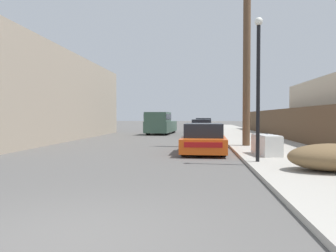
{
  "coord_description": "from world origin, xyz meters",
  "views": [
    {
      "loc": [
        1.67,
        -3.99,
        1.58
      ],
      "look_at": [
        0.01,
        13.55,
        1.06
      ],
      "focal_mm": 35.0,
      "sensor_mm": 36.0,
      "label": 1
    }
  ],
  "objects_px": {
    "car_parked_far": "(203,125)",
    "brush_pile": "(333,157)",
    "pickup_truck": "(160,123)",
    "utility_pole": "(247,54)",
    "parked_sports_car_red": "(204,139)",
    "street_lamp": "(258,78)",
    "discarded_fridge": "(266,145)",
    "car_parked_mid": "(201,128)"
  },
  "relations": [
    {
      "from": "car_parked_mid",
      "to": "street_lamp",
      "type": "bearing_deg",
      "value": -83.75
    },
    {
      "from": "utility_pole",
      "to": "discarded_fridge",
      "type": "bearing_deg",
      "value": -87.46
    },
    {
      "from": "parked_sports_car_red",
      "to": "car_parked_mid",
      "type": "xyz_separation_m",
      "value": [
        -0.03,
        12.02,
        0.06
      ]
    },
    {
      "from": "car_parked_far",
      "to": "street_lamp",
      "type": "distance_m",
      "value": 24.23
    },
    {
      "from": "car_parked_far",
      "to": "discarded_fridge",
      "type": "bearing_deg",
      "value": -84.96
    },
    {
      "from": "discarded_fridge",
      "to": "car_parked_mid",
      "type": "relative_size",
      "value": 0.42
    },
    {
      "from": "car_parked_far",
      "to": "brush_pile",
      "type": "xyz_separation_m",
      "value": [
        3.12,
        -25.78,
        -0.17
      ]
    },
    {
      "from": "discarded_fridge",
      "to": "parked_sports_car_red",
      "type": "bearing_deg",
      "value": 135.7
    },
    {
      "from": "car_parked_mid",
      "to": "street_lamp",
      "type": "xyz_separation_m",
      "value": [
        1.7,
        -15.66,
        2.18
      ]
    },
    {
      "from": "pickup_truck",
      "to": "utility_pole",
      "type": "xyz_separation_m",
      "value": [
        5.78,
        -12.07,
        3.75
      ]
    },
    {
      "from": "car_parked_mid",
      "to": "street_lamp",
      "type": "relative_size",
      "value": 0.91
    },
    {
      "from": "parked_sports_car_red",
      "to": "car_parked_far",
      "type": "xyz_separation_m",
      "value": [
        0.23,
        20.45,
        0.08
      ]
    },
    {
      "from": "car_parked_mid",
      "to": "parked_sports_car_red",
      "type": "bearing_deg",
      "value": -89.83
    },
    {
      "from": "car_parked_mid",
      "to": "car_parked_far",
      "type": "height_order",
      "value": "car_parked_far"
    },
    {
      "from": "parked_sports_car_red",
      "to": "brush_pile",
      "type": "relative_size",
      "value": 2.01
    },
    {
      "from": "brush_pile",
      "to": "pickup_truck",
      "type": "bearing_deg",
      "value": 109.48
    },
    {
      "from": "discarded_fridge",
      "to": "utility_pole",
      "type": "relative_size",
      "value": 0.19
    },
    {
      "from": "utility_pole",
      "to": "brush_pile",
      "type": "distance_m",
      "value": 8.82
    },
    {
      "from": "parked_sports_car_red",
      "to": "car_parked_far",
      "type": "distance_m",
      "value": 20.45
    },
    {
      "from": "discarded_fridge",
      "to": "parked_sports_car_red",
      "type": "distance_m",
      "value": 2.91
    },
    {
      "from": "street_lamp",
      "to": "parked_sports_car_red",
      "type": "bearing_deg",
      "value": 114.73
    },
    {
      "from": "parked_sports_car_red",
      "to": "pickup_truck",
      "type": "relative_size",
      "value": 0.79
    },
    {
      "from": "parked_sports_car_red",
      "to": "car_parked_far",
      "type": "relative_size",
      "value": 1.03
    },
    {
      "from": "parked_sports_car_red",
      "to": "brush_pile",
      "type": "height_order",
      "value": "parked_sports_car_red"
    },
    {
      "from": "car_parked_mid",
      "to": "brush_pile",
      "type": "relative_size",
      "value": 1.8
    },
    {
      "from": "parked_sports_car_red",
      "to": "car_parked_mid",
      "type": "distance_m",
      "value": 12.02
    },
    {
      "from": "street_lamp",
      "to": "car_parked_far",
      "type": "bearing_deg",
      "value": 93.44
    },
    {
      "from": "discarded_fridge",
      "to": "car_parked_far",
      "type": "xyz_separation_m",
      "value": [
        -2.1,
        22.18,
        0.16
      ]
    },
    {
      "from": "utility_pole",
      "to": "street_lamp",
      "type": "height_order",
      "value": "utility_pole"
    },
    {
      "from": "car_parked_mid",
      "to": "pickup_truck",
      "type": "relative_size",
      "value": 0.7
    },
    {
      "from": "utility_pole",
      "to": "street_lamp",
      "type": "bearing_deg",
      "value": -94.57
    },
    {
      "from": "parked_sports_car_red",
      "to": "utility_pole",
      "type": "bearing_deg",
      "value": 48.62
    },
    {
      "from": "car_parked_mid",
      "to": "car_parked_far",
      "type": "bearing_deg",
      "value": 88.3
    },
    {
      "from": "pickup_truck",
      "to": "utility_pole",
      "type": "bearing_deg",
      "value": 119.82
    },
    {
      "from": "discarded_fridge",
      "to": "street_lamp",
      "type": "height_order",
      "value": "street_lamp"
    },
    {
      "from": "car_parked_mid",
      "to": "street_lamp",
      "type": "distance_m",
      "value": 15.9
    },
    {
      "from": "discarded_fridge",
      "to": "car_parked_mid",
      "type": "height_order",
      "value": "car_parked_mid"
    },
    {
      "from": "car_parked_far",
      "to": "parked_sports_car_red",
      "type": "bearing_deg",
      "value": -91.01
    },
    {
      "from": "car_parked_far",
      "to": "street_lamp",
      "type": "bearing_deg",
      "value": -86.93
    },
    {
      "from": "pickup_truck",
      "to": "street_lamp",
      "type": "distance_m",
      "value": 18.88
    },
    {
      "from": "car_parked_far",
      "to": "utility_pole",
      "type": "relative_size",
      "value": 0.51
    },
    {
      "from": "discarded_fridge",
      "to": "utility_pole",
      "type": "xyz_separation_m",
      "value": [
        -0.18,
        4.05,
        4.21
      ]
    }
  ]
}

